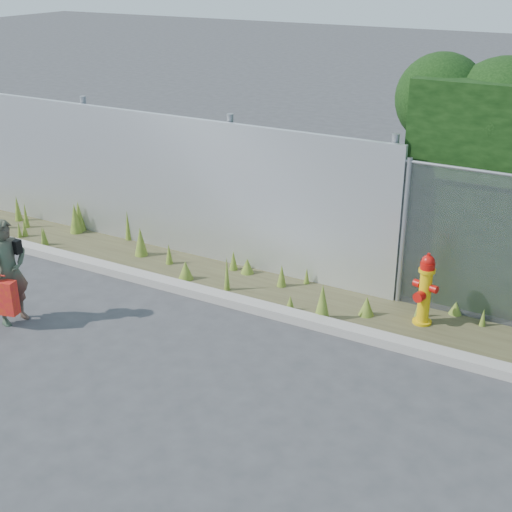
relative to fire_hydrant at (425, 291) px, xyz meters
name	(u,v)px	position (x,y,z in m)	size (l,w,h in m)	color
ground	(218,387)	(-1.54, -2.53, -0.48)	(80.00, 80.00, 0.00)	#363638
curb	(291,316)	(-1.54, -0.73, -0.42)	(16.00, 0.22, 0.12)	gray
weed_strip	(276,283)	(-2.10, -0.06, -0.36)	(16.00, 1.31, 0.54)	#413D25
corrugated_fence	(145,180)	(-4.78, 0.48, 0.62)	(8.50, 0.21, 2.30)	silver
fire_hydrant	(425,291)	(0.00, 0.00, 0.00)	(0.33, 0.30, 1.00)	#DEAF0B
woman	(9,272)	(-4.67, -2.52, 0.22)	(0.52, 0.34, 1.41)	#106A45
red_tote_bag	(1,297)	(-4.66, -2.70, -0.05)	(0.41, 0.15, 0.54)	red
black_shoulder_bag	(13,246)	(-4.65, -2.41, 0.54)	(0.24, 0.10, 0.18)	black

